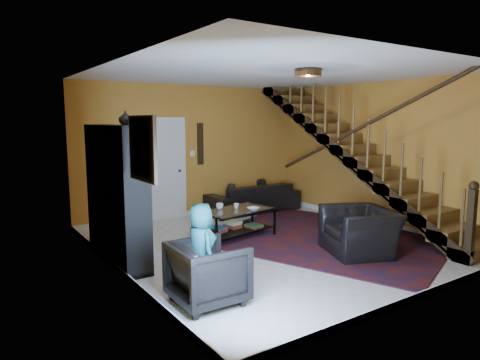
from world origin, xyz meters
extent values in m
plane|color=beige|center=(0.00, 0.00, 0.00)|extent=(5.50, 5.50, 0.00)
plane|color=#BF712A|center=(0.00, 2.75, 1.40)|extent=(5.20, 0.00, 5.20)
plane|color=#BF712A|center=(0.00, -2.75, 1.40)|extent=(5.20, 0.00, 5.20)
plane|color=#BF712A|center=(-2.60, 0.00, 1.40)|extent=(0.00, 5.50, 5.50)
plane|color=#BF712A|center=(2.60, 0.00, 1.40)|extent=(0.00, 5.50, 5.50)
plane|color=white|center=(0.00, 0.00, 2.80)|extent=(5.50, 5.50, 0.00)
cube|color=silver|center=(0.00, 2.74, 0.05)|extent=(5.20, 0.02, 0.10)
cube|color=silver|center=(-2.59, 0.00, 0.05)|extent=(0.02, 5.50, 0.10)
cube|color=#BF712A|center=(2.12, 0.00, 1.32)|extent=(0.95, 4.92, 2.83)
cube|color=black|center=(1.67, 0.00, 1.40)|extent=(0.04, 5.02, 3.02)
cylinder|color=black|center=(1.70, 0.00, 1.85)|extent=(0.07, 4.20, 2.44)
cube|color=black|center=(1.70, -2.40, 0.55)|extent=(0.10, 0.10, 1.10)
cube|color=black|center=(-2.41, 0.60, 1.00)|extent=(0.35, 1.80, 2.00)
cube|color=black|center=(-2.41, 0.60, 0.40)|extent=(0.35, 1.72, 0.03)
cube|color=black|center=(-2.41, 0.60, 1.16)|extent=(0.35, 1.72, 0.03)
cube|color=silver|center=(-0.70, 2.73, 1.02)|extent=(0.82, 0.05, 2.05)
cube|color=maroon|center=(-2.57, -0.90, 1.75)|extent=(0.04, 0.74, 0.74)
cube|color=black|center=(0.15, 2.73, 1.55)|extent=(0.14, 0.03, 0.90)
cylinder|color=#3F2814|center=(0.00, -0.80, 2.74)|extent=(0.40, 0.40, 0.10)
cube|color=#46120C|center=(1.09, -0.25, 0.01)|extent=(4.57, 4.85, 0.02)
imported|color=black|center=(1.26, 2.30, 0.31)|extent=(2.16, 0.88, 0.63)
imported|color=black|center=(-2.05, -1.43, 0.36)|extent=(0.80, 0.78, 0.71)
imported|color=black|center=(0.81, -1.16, 0.35)|extent=(1.30, 1.37, 0.71)
imported|color=black|center=(0.68, 2.35, 0.12)|extent=(0.44, 0.31, 1.13)
imported|color=black|center=(1.50, 2.35, 0.13)|extent=(0.60, 0.48, 1.16)
imported|color=#1C686B|center=(-1.95, -1.10, 0.54)|extent=(0.37, 0.55, 1.09)
cube|color=black|center=(-0.85, 0.40, 0.24)|extent=(0.03, 0.03, 0.48)
cube|color=black|center=(0.37, 0.40, 0.24)|extent=(0.03, 0.03, 0.48)
cube|color=black|center=(-0.85, 1.08, 0.24)|extent=(0.03, 0.03, 0.48)
cube|color=black|center=(0.37, 1.08, 0.24)|extent=(0.03, 0.03, 0.48)
cube|color=black|center=(-0.24, 0.74, 0.13)|extent=(1.32, 0.90, 0.02)
cube|color=silver|center=(-0.24, 0.74, 0.48)|extent=(1.39, 0.97, 0.02)
imported|color=#999999|center=(-0.45, 0.95, 0.54)|extent=(0.17, 0.17, 0.11)
imported|color=#999999|center=(-0.16, 0.84, 0.53)|extent=(0.11, 0.11, 0.09)
imported|color=#999999|center=(-0.01, 0.53, 0.51)|extent=(0.23, 0.23, 0.05)
imported|color=#999999|center=(-2.41, 0.10, 2.10)|extent=(0.18, 0.18, 0.19)
cylinder|color=red|center=(-1.71, -0.36, 0.10)|extent=(0.16, 0.16, 0.17)
camera|label=1|loc=(-4.34, -5.48, 2.07)|focal=32.00mm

